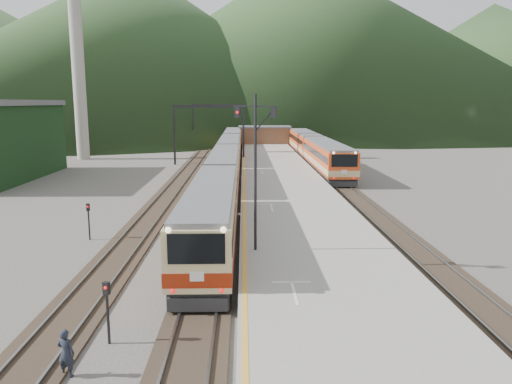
{
  "coord_description": "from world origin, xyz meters",
  "views": [
    {
      "loc": [
        1.84,
        -12.47,
        8.38
      ],
      "look_at": [
        2.7,
        22.75,
        2.0
      ],
      "focal_mm": 35.0,
      "sensor_mm": 36.0,
      "label": 1
    }
  ],
  "objects_px": {
    "main_train": "(227,161)",
    "signal_mast": "(255,157)",
    "worker": "(66,353)",
    "second_train": "(314,148)"
  },
  "relations": [
    {
      "from": "second_train",
      "to": "worker",
      "type": "relative_size",
      "value": 26.95
    },
    {
      "from": "signal_mast",
      "to": "worker",
      "type": "distance_m",
      "value": 12.7
    },
    {
      "from": "second_train",
      "to": "signal_mast",
      "type": "bearing_deg",
      "value": -101.71
    },
    {
      "from": "signal_mast",
      "to": "worker",
      "type": "height_order",
      "value": "signal_mast"
    },
    {
      "from": "signal_mast",
      "to": "worker",
      "type": "xyz_separation_m",
      "value": [
        -6.07,
        -10.01,
        -4.93
      ]
    },
    {
      "from": "signal_mast",
      "to": "main_train",
      "type": "bearing_deg",
      "value": 94.4
    },
    {
      "from": "main_train",
      "to": "signal_mast",
      "type": "relative_size",
      "value": 9.56
    },
    {
      "from": "main_train",
      "to": "second_train",
      "type": "xyz_separation_m",
      "value": [
        11.5,
        12.59,
        0.22
      ]
    },
    {
      "from": "main_train",
      "to": "worker",
      "type": "bearing_deg",
      "value": -95.07
    },
    {
      "from": "main_train",
      "to": "signal_mast",
      "type": "xyz_separation_m",
      "value": [
        2.41,
        -31.27,
        3.82
      ]
    }
  ]
}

